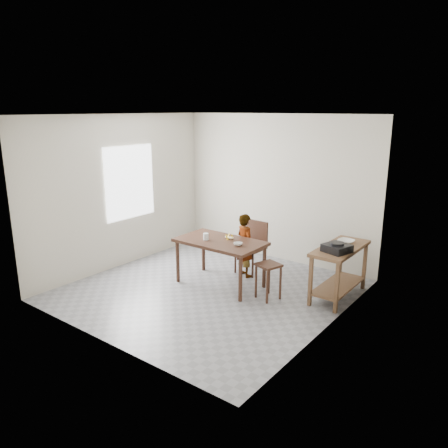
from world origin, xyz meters
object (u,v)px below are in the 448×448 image
Objects in this scene: child at (245,245)px; dining_chair at (250,248)px; prep_counter at (339,272)px; dining_table at (220,263)px; stool at (268,281)px.

child reaches higher than dining_chair.
dining_chair is at bearing 178.21° from prep_counter.
stool is (0.90, 0.01, -0.10)m from dining_table.
dining_table is 0.60m from child.
dining_chair reaches higher than stool.
stool is at bearing 165.98° from child.
prep_counter is 1.34× the size of dining_chair.
prep_counter is (1.72, 0.70, 0.03)m from dining_table.
prep_counter is 1.64m from dining_chair.
child is (0.10, 0.57, 0.17)m from dining_table.
prep_counter reaches higher than stool.
dining_chair is (0.08, 0.75, 0.07)m from dining_table.
dining_table is 1.17× the size of prep_counter.
dining_table reaches higher than stool.
dining_chair is at bearing 83.80° from dining_table.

